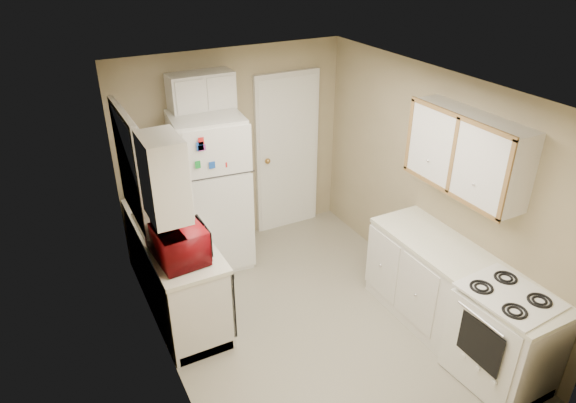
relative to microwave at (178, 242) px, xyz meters
name	(u,v)px	position (x,y,z in m)	size (l,w,h in m)	color
floor	(311,321)	(1.15, -0.44, -1.05)	(3.80, 3.80, 0.00)	#AEA891
ceiling	(317,90)	(1.15, -0.44, 1.35)	(3.80, 3.80, 0.00)	white
wall_left	(161,260)	(-0.25, -0.44, 0.15)	(3.80, 3.80, 0.00)	tan
wall_right	(432,188)	(2.55, -0.44, 0.15)	(3.80, 3.80, 0.00)	tan
wall_back	(234,149)	(1.15, 1.46, 0.15)	(2.80, 2.80, 0.00)	tan
wall_front	(467,356)	(1.15, -2.34, 0.15)	(2.80, 2.80, 0.00)	tan
left_counter	(175,269)	(0.05, 0.46, -0.60)	(0.60, 1.80, 0.90)	silver
dishwasher	(223,290)	(0.34, -0.14, -0.56)	(0.03, 0.58, 0.72)	black
sink	(167,228)	(0.05, 0.61, -0.19)	(0.54, 0.74, 0.16)	gray
microwave	(178,242)	(0.00, 0.00, 0.00)	(0.34, 0.61, 0.41)	maroon
soap_bottle	(156,198)	(0.07, 1.03, -0.05)	(0.09, 0.09, 0.20)	beige
window_blinds	(130,166)	(-0.21, 0.61, 0.55)	(0.10, 0.98, 1.08)	silver
upper_cabinet_left	(164,178)	(-0.10, -0.22, 0.75)	(0.30, 0.45, 0.70)	silver
refrigerator	(211,191)	(0.70, 1.09, -0.14)	(0.75, 0.73, 1.82)	white
cabinet_over_fridge	(201,91)	(0.75, 1.31, 0.95)	(0.70, 0.30, 0.40)	silver
interior_door	(287,154)	(1.85, 1.42, -0.03)	(0.86, 0.06, 2.08)	white
right_counter	(455,299)	(2.25, -1.24, -0.60)	(0.60, 2.00, 0.90)	silver
stove	(498,340)	(2.21, -1.80, -0.62)	(0.57, 0.70, 0.86)	white
upper_cabinet_right	(467,153)	(2.40, -0.94, 0.75)	(0.30, 1.20, 0.70)	silver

